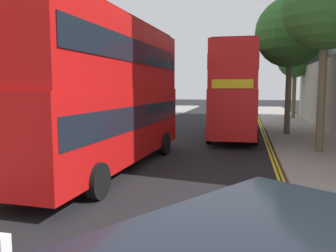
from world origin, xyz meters
The scene contains 9 objects.
sidewalk_right centered at (6.50, 16.00, 0.07)m, with size 4.00×80.00×0.14m, color gray.
sidewalk_left centered at (-6.50, 16.00, 0.07)m, with size 4.00×80.00×0.14m, color gray.
kerb_line_outer centered at (4.40, 14.00, 0.00)m, with size 0.10×56.00×0.01m, color yellow.
kerb_line_inner centered at (4.24, 14.00, 0.00)m, with size 0.10×56.00×0.01m, color yellow.
double_decker_bus_away centered at (-1.97, 11.66, 3.03)m, with size 3.16×10.90×5.64m.
double_decker_bus_oncoming centered at (2.28, 22.05, 3.03)m, with size 2.99×10.86×5.64m.
street_tree_near centered at (7.67, 35.48, 5.76)m, with size 3.42×3.42×7.39m.
street_tree_mid centered at (5.71, 22.83, 6.54)m, with size 4.38×4.38×8.62m.
street_tree_far centered at (6.45, 16.55, 6.66)m, with size 3.81×3.81×8.47m.
Camera 1 is at (3.10, -0.37, 3.11)m, focal length 36.62 mm.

